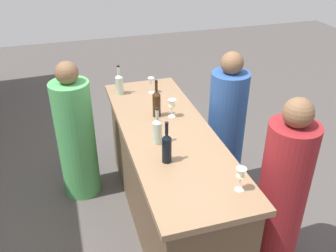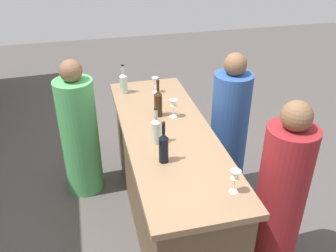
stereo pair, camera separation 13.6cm
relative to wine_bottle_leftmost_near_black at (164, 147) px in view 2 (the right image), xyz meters
name	(u,v)px [view 2 (the right image)]	position (x,y,z in m)	size (l,w,h in m)	color
ground_plane	(168,219)	(0.40, -0.13, -1.10)	(12.00, 12.00, 0.00)	#4C4744
bar_counter	(168,178)	(0.40, -0.13, -0.61)	(2.16, 0.72, 0.97)	brown
wine_bottle_leftmost_near_black	(164,147)	(0.00, 0.00, 0.00)	(0.07, 0.07, 0.32)	black
wine_bottle_second_left_clear_pale	(156,130)	(0.26, 0.00, -0.01)	(0.07, 0.07, 0.30)	#B7C6B2
wine_bottle_center_amber_brown	(158,102)	(0.69, -0.11, 0.01)	(0.07, 0.07, 0.34)	#331E0F
wine_bottle_second_right_clear_pale	(124,82)	(1.23, 0.12, -0.01)	(0.08, 0.08, 0.29)	#B7C6B2
wine_glass_near_left	(235,177)	(-0.44, -0.36, 0.00)	(0.07, 0.07, 0.17)	white
wine_glass_near_center	(173,105)	(0.63, -0.24, -0.01)	(0.07, 0.07, 0.17)	white
wine_glass_near_right	(155,82)	(1.17, -0.19, -0.01)	(0.06, 0.06, 0.16)	white
person_left_guest	(229,134)	(0.68, -0.80, -0.41)	(0.36, 0.36, 1.50)	#284C8C
person_center_guest	(280,198)	(-0.27, -0.83, -0.41)	(0.42, 0.42, 1.49)	maroon
person_right_guest	(80,135)	(1.08, 0.60, -0.45)	(0.37, 0.37, 1.41)	#4CA559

